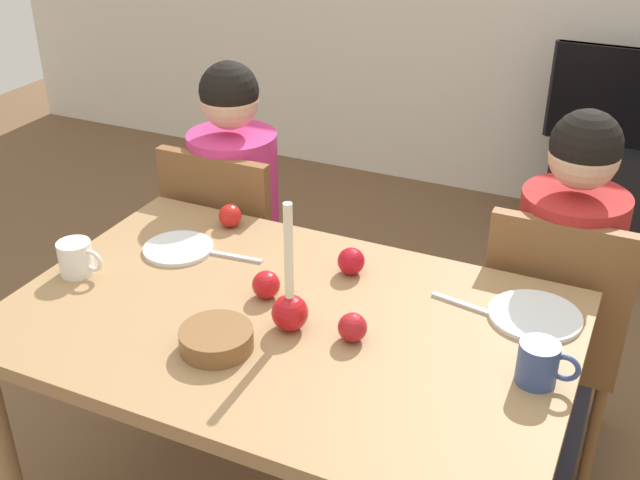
{
  "coord_description": "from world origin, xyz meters",
  "views": [
    {
      "loc": [
        0.75,
        -1.43,
        1.84
      ],
      "look_at": [
        0.0,
        0.2,
        0.87
      ],
      "focal_mm": 43.77,
      "sensor_mm": 36.0,
      "label": 1
    }
  ],
  "objects_px": {
    "plate_right": "(535,316)",
    "apple_by_right_mug": "(266,285)",
    "chair_right": "(554,325)",
    "tv": "(637,99)",
    "apple_near_candle": "(352,327)",
    "plate_left": "(178,248)",
    "chair_left": "(233,249)",
    "mug_right": "(539,363)",
    "candle_centerpiece": "(290,304)",
    "mug_left": "(77,258)",
    "person_left_child": "(237,231)",
    "tv_stand": "(618,193)",
    "apple_far_edge": "(351,261)",
    "bowl_walnuts": "(216,339)",
    "apple_by_left_plate": "(230,216)",
    "dining_table": "(287,344)",
    "person_right_child": "(558,304)"
  },
  "relations": [
    {
      "from": "plate_right",
      "to": "apple_by_right_mug",
      "type": "height_order",
      "value": "apple_by_right_mug"
    },
    {
      "from": "chair_right",
      "to": "tv",
      "type": "bearing_deg",
      "value": 88.49
    },
    {
      "from": "apple_near_candle",
      "to": "plate_left",
      "type": "bearing_deg",
      "value": 162.85
    },
    {
      "from": "chair_right",
      "to": "chair_left",
      "type": "bearing_deg",
      "value": 180.0
    },
    {
      "from": "mug_right",
      "to": "apple_by_right_mug",
      "type": "height_order",
      "value": "mug_right"
    },
    {
      "from": "candle_centerpiece",
      "to": "mug_left",
      "type": "relative_size",
      "value": 2.48
    },
    {
      "from": "person_left_child",
      "to": "plate_right",
      "type": "xyz_separation_m",
      "value": [
        1.09,
        -0.38,
        0.19
      ]
    },
    {
      "from": "chair_left",
      "to": "tv_stand",
      "type": "relative_size",
      "value": 1.41
    },
    {
      "from": "apple_far_edge",
      "to": "plate_left",
      "type": "bearing_deg",
      "value": -169.69
    },
    {
      "from": "apple_near_candle",
      "to": "chair_left",
      "type": "bearing_deg",
      "value": 138.63
    },
    {
      "from": "mug_right",
      "to": "apple_far_edge",
      "type": "height_order",
      "value": "mug_right"
    },
    {
      "from": "candle_centerpiece",
      "to": "bowl_walnuts",
      "type": "relative_size",
      "value": 1.94
    },
    {
      "from": "bowl_walnuts",
      "to": "apple_by_left_plate",
      "type": "height_order",
      "value": "apple_by_left_plate"
    },
    {
      "from": "dining_table",
      "to": "apple_by_right_mug",
      "type": "bearing_deg",
      "value": 145.03
    },
    {
      "from": "dining_table",
      "to": "mug_left",
      "type": "height_order",
      "value": "mug_left"
    },
    {
      "from": "chair_left",
      "to": "mug_left",
      "type": "xyz_separation_m",
      "value": [
        -0.08,
        -0.66,
        0.29
      ]
    },
    {
      "from": "mug_right",
      "to": "apple_by_right_mug",
      "type": "xyz_separation_m",
      "value": [
        -0.7,
        0.06,
        -0.01
      ]
    },
    {
      "from": "chair_left",
      "to": "apple_near_candle",
      "type": "relative_size",
      "value": 12.72
    },
    {
      "from": "dining_table",
      "to": "person_left_child",
      "type": "relative_size",
      "value": 1.19
    },
    {
      "from": "person_left_child",
      "to": "mug_left",
      "type": "xyz_separation_m",
      "value": [
        -0.08,
        -0.69,
        0.23
      ]
    },
    {
      "from": "plate_right",
      "to": "apple_near_candle",
      "type": "xyz_separation_m",
      "value": [
        -0.38,
        -0.28,
        0.03
      ]
    },
    {
      "from": "apple_far_edge",
      "to": "bowl_walnuts",
      "type": "bearing_deg",
      "value": -108.78
    },
    {
      "from": "tv",
      "to": "mug_right",
      "type": "xyz_separation_m",
      "value": [
        -0.01,
        -2.29,
        0.09
      ]
    },
    {
      "from": "person_left_child",
      "to": "plate_left",
      "type": "bearing_deg",
      "value": -79.26
    },
    {
      "from": "dining_table",
      "to": "plate_left",
      "type": "bearing_deg",
      "value": 158.32
    },
    {
      "from": "person_left_child",
      "to": "mug_left",
      "type": "relative_size",
      "value": 8.62
    },
    {
      "from": "dining_table",
      "to": "chair_right",
      "type": "height_order",
      "value": "chair_right"
    },
    {
      "from": "tv",
      "to": "mug_right",
      "type": "relative_size",
      "value": 5.81
    },
    {
      "from": "person_right_child",
      "to": "apple_far_edge",
      "type": "bearing_deg",
      "value": -144.0
    },
    {
      "from": "candle_centerpiece",
      "to": "mug_right",
      "type": "bearing_deg",
      "value": 4.43
    },
    {
      "from": "tv_stand",
      "to": "apple_by_left_plate",
      "type": "bearing_deg",
      "value": -117.39
    },
    {
      "from": "candle_centerpiece",
      "to": "apple_by_right_mug",
      "type": "distance_m",
      "value": 0.16
    },
    {
      "from": "person_left_child",
      "to": "mug_right",
      "type": "xyz_separation_m",
      "value": [
        1.14,
        -0.63,
        0.23
      ]
    },
    {
      "from": "bowl_walnuts",
      "to": "apple_by_left_plate",
      "type": "relative_size",
      "value": 2.47
    },
    {
      "from": "candle_centerpiece",
      "to": "plate_left",
      "type": "bearing_deg",
      "value": 155.62
    },
    {
      "from": "chair_right",
      "to": "tv_stand",
      "type": "distance_m",
      "value": 1.71
    },
    {
      "from": "plate_left",
      "to": "mug_right",
      "type": "height_order",
      "value": "mug_right"
    },
    {
      "from": "person_left_child",
      "to": "candle_centerpiece",
      "type": "relative_size",
      "value": 3.47
    },
    {
      "from": "person_left_child",
      "to": "person_right_child",
      "type": "height_order",
      "value": "same"
    },
    {
      "from": "person_left_child",
      "to": "plate_right",
      "type": "distance_m",
      "value": 1.17
    },
    {
      "from": "tv_stand",
      "to": "apple_near_candle",
      "type": "height_order",
      "value": "apple_near_candle"
    },
    {
      "from": "apple_by_right_mug",
      "to": "plate_right",
      "type": "bearing_deg",
      "value": 16.65
    },
    {
      "from": "plate_left",
      "to": "dining_table",
      "type": "bearing_deg",
      "value": -21.68
    },
    {
      "from": "tv_stand",
      "to": "apple_by_left_plate",
      "type": "distance_m",
      "value": 2.24
    },
    {
      "from": "dining_table",
      "to": "apple_by_left_plate",
      "type": "relative_size",
      "value": 19.84
    },
    {
      "from": "person_left_child",
      "to": "apple_far_edge",
      "type": "relative_size",
      "value": 15.66
    },
    {
      "from": "person_left_child",
      "to": "tv",
      "type": "height_order",
      "value": "person_left_child"
    },
    {
      "from": "plate_right",
      "to": "bowl_walnuts",
      "type": "relative_size",
      "value": 1.32
    },
    {
      "from": "tv_stand",
      "to": "chair_left",
      "type": "bearing_deg",
      "value": -124.19
    },
    {
      "from": "chair_left",
      "to": "mug_right",
      "type": "distance_m",
      "value": 1.32
    }
  ]
}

